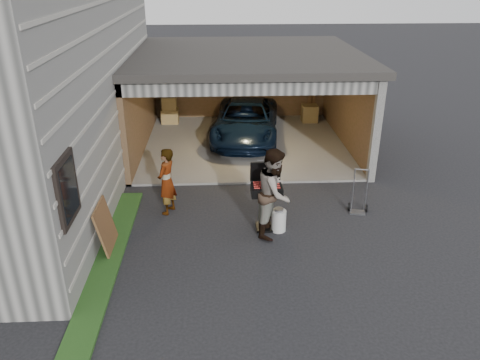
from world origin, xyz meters
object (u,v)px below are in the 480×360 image
at_px(propane_tank, 279,221).
at_px(minivan, 246,122).
at_px(man, 275,192).
at_px(bbq_grill, 266,192).
at_px(plywood_panel, 106,227).
at_px(woman, 167,181).
at_px(hand_truck, 358,204).

bearing_deg(propane_tank, minivan, 93.56).
xyz_separation_m(minivan, man, (0.24, -5.84, 0.35)).
distance_m(bbq_grill, plywood_panel, 3.34).
distance_m(minivan, woman, 5.25).
xyz_separation_m(woman, man, (2.32, -1.02, 0.17)).
xyz_separation_m(bbq_grill, propane_tank, (0.26, -0.14, -0.63)).
relative_size(man, propane_tank, 3.99).
distance_m(minivan, man, 5.85).
relative_size(minivan, propane_tank, 9.04).
relative_size(woman, propane_tank, 3.27).
distance_m(man, bbq_grill, 0.28).
height_order(minivan, man, man).
relative_size(bbq_grill, propane_tank, 3.04).
relative_size(woman, man, 0.82).
bearing_deg(minivan, man, -80.66).
relative_size(man, hand_truck, 1.78).
distance_m(minivan, hand_truck, 5.53).
height_order(man, plywood_panel, man).
xyz_separation_m(minivan, hand_truck, (2.30, -5.01, -0.39)).
height_order(bbq_grill, plywood_panel, bbq_grill).
distance_m(minivan, propane_tank, 5.78).
bearing_deg(hand_truck, propane_tank, -143.92).
height_order(minivan, hand_truck, minivan).
relative_size(plywood_panel, hand_truck, 0.94).
relative_size(man, plywood_panel, 1.89).
xyz_separation_m(woman, hand_truck, (4.37, -0.19, -0.57)).
xyz_separation_m(minivan, bbq_grill, (0.10, -5.61, 0.26)).
bearing_deg(man, woman, 87.94).
relative_size(minivan, man, 2.27).
height_order(plywood_panel, hand_truck, hand_truck).
bearing_deg(bbq_grill, propane_tank, -28.63).
bearing_deg(bbq_grill, man, -56.69).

